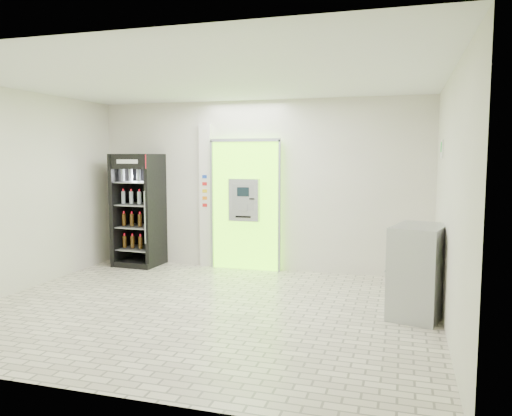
% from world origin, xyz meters
% --- Properties ---
extents(ground, '(6.00, 6.00, 0.00)m').
position_xyz_m(ground, '(0.00, 0.00, 0.00)').
color(ground, beige).
rests_on(ground, ground).
extents(room_shell, '(6.00, 6.00, 6.00)m').
position_xyz_m(room_shell, '(0.00, 0.00, 1.84)').
color(room_shell, silver).
rests_on(room_shell, ground).
extents(atm_assembly, '(1.30, 0.24, 2.33)m').
position_xyz_m(atm_assembly, '(-0.20, 2.41, 1.17)').
color(atm_assembly, '#72EA14').
rests_on(atm_assembly, ground).
extents(pillar, '(0.22, 0.11, 2.60)m').
position_xyz_m(pillar, '(-0.98, 2.45, 1.30)').
color(pillar, silver).
rests_on(pillar, ground).
extents(beverage_cooler, '(0.81, 0.75, 2.06)m').
position_xyz_m(beverage_cooler, '(-2.20, 2.16, 0.99)').
color(beverage_cooler, black).
rests_on(beverage_cooler, ground).
extents(steel_cabinet, '(0.79, 0.99, 1.16)m').
position_xyz_m(steel_cabinet, '(2.70, 0.48, 0.58)').
color(steel_cabinet, '#9EA0A5').
rests_on(steel_cabinet, ground).
extents(exit_sign, '(0.02, 0.22, 0.26)m').
position_xyz_m(exit_sign, '(2.99, 1.40, 2.12)').
color(exit_sign, white).
rests_on(exit_sign, room_shell).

